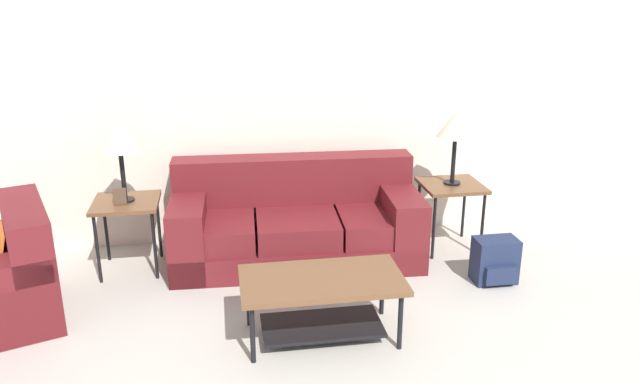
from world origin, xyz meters
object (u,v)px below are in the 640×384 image
at_px(coffee_table, 322,293).
at_px(table_lamp_left, 119,138).
at_px(couch, 296,225).
at_px(side_table_right, 451,191).
at_px(side_table_left, 126,209).
at_px(table_lamp_right, 456,126).
at_px(backpack, 495,261).

distance_m(coffee_table, table_lamp_left, 2.00).
relative_size(couch, side_table_right, 3.51).
distance_m(couch, side_table_left, 1.36).
height_order(side_table_right, table_lamp_right, table_lamp_right).
bearing_deg(side_table_left, coffee_table, -42.73).
bearing_deg(couch, side_table_left, 179.92).
bearing_deg(backpack, coffee_table, -158.75).
height_order(side_table_left, backpack, side_table_left).
bearing_deg(coffee_table, couch, 90.42).
relative_size(side_table_left, backpack, 1.66).
relative_size(side_table_right, backpack, 1.66).
relative_size(side_table_right, table_lamp_right, 0.93).
bearing_deg(side_table_right, table_lamp_left, 180.00).
height_order(side_table_left, side_table_right, same).
relative_size(table_lamp_left, table_lamp_right, 1.00).
height_order(side_table_right, table_lamp_left, table_lamp_left).
height_order(coffee_table, side_table_right, side_table_right).
relative_size(couch, side_table_left, 3.51).
distance_m(couch, table_lamp_left, 1.56).
xyz_separation_m(table_lamp_left, table_lamp_right, (2.69, 0.00, 0.00)).
xyz_separation_m(couch, backpack, (1.46, -0.68, -0.13)).
bearing_deg(table_lamp_right, side_table_right, 0.00).
bearing_deg(coffee_table, backpack, 21.25).
xyz_separation_m(side_table_right, table_lamp_left, (-2.69, 0.00, 0.57)).
bearing_deg(backpack, table_lamp_right, 100.10).
bearing_deg(side_table_left, couch, -0.08).
xyz_separation_m(side_table_left, table_lamp_right, (2.69, 0.00, 0.57)).
height_order(table_lamp_right, backpack, table_lamp_right).
bearing_deg(couch, table_lamp_left, 179.92).
xyz_separation_m(side_table_right, table_lamp_right, (-0.00, 0.00, 0.57)).
xyz_separation_m(coffee_table, backpack, (1.45, 0.57, -0.14)).
bearing_deg(table_lamp_left, side_table_left, 180.00).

